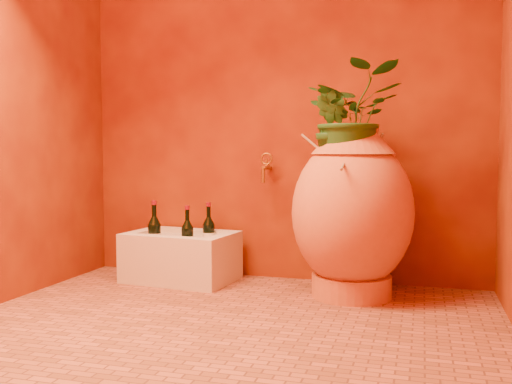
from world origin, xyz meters
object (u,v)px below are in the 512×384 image
(stone_basin, at_px, (181,258))
(wine_bottle_a, at_px, (154,236))
(amphora, at_px, (352,212))
(wall_tap, at_px, (266,166))
(wine_bottle_c, at_px, (209,235))
(wine_bottle_b, at_px, (187,238))

(stone_basin, height_order, wine_bottle_a, wine_bottle_a)
(amphora, bearing_deg, stone_basin, 174.56)
(wall_tap, bearing_deg, wine_bottle_c, -169.03)
(amphora, height_order, wine_bottle_c, amphora)
(wine_bottle_a, relative_size, wine_bottle_b, 1.09)
(stone_basin, xyz_separation_m, wine_bottle_a, (-0.14, -0.07, 0.14))
(wine_bottle_a, relative_size, wine_bottle_c, 1.06)
(wine_bottle_b, bearing_deg, amphora, -2.06)
(amphora, height_order, wall_tap, amphora)
(stone_basin, distance_m, wine_bottle_b, 0.16)
(amphora, height_order, wine_bottle_a, amphora)
(amphora, relative_size, wine_bottle_a, 2.82)
(wine_bottle_a, relative_size, wall_tap, 1.85)
(wine_bottle_a, distance_m, wall_tap, 0.80)
(amphora, distance_m, wall_tap, 0.66)
(stone_basin, bearing_deg, wine_bottle_c, 31.87)
(wine_bottle_b, distance_m, wine_bottle_c, 0.17)
(wine_bottle_b, distance_m, wall_tap, 0.64)
(stone_basin, xyz_separation_m, wine_bottle_c, (0.15, 0.09, 0.13))
(wine_bottle_b, height_order, wine_bottle_c, wine_bottle_c)
(wine_bottle_a, bearing_deg, stone_basin, 28.10)
(amphora, distance_m, wine_bottle_c, 0.94)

